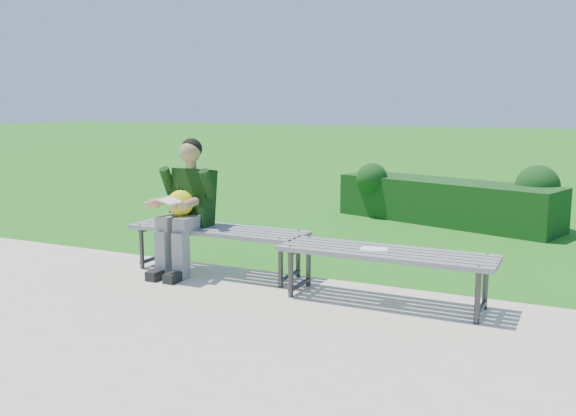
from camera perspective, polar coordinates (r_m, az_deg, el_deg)
ground at (r=6.32m, az=0.03°, el=-6.04°), size 80.00×80.00×0.00m
walkway at (r=4.87m, az=-9.00°, el=-10.80°), size 30.00×3.50×0.02m
hedge at (r=9.27m, az=14.30°, el=0.80°), size 3.24×1.69×0.86m
bench_left at (r=6.30m, az=-6.28°, el=-2.25°), size 1.80×0.50×0.46m
bench_right at (r=5.38m, az=8.68°, el=-4.32°), size 1.80×0.50×0.46m
seated_boy at (r=6.33m, az=-9.10°, el=0.49°), size 0.56×0.76×1.31m
paper_sheet at (r=5.40m, az=7.68°, el=-3.63°), size 0.25×0.21×0.01m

